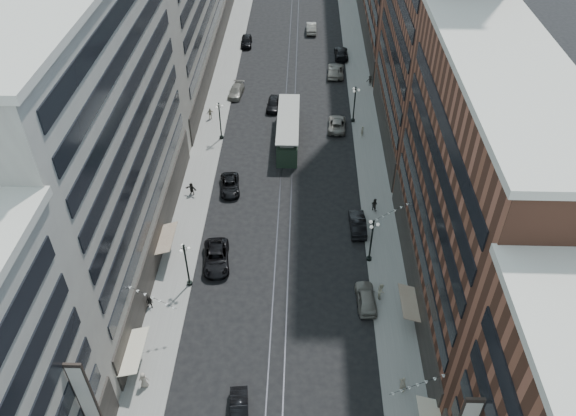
# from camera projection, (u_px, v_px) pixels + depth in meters

# --- Properties ---
(ground) EXTENTS (220.00, 220.00, 0.00)m
(ground) POSITION_uv_depth(u_px,v_px,m) (289.00, 121.00, 81.10)
(ground) COLOR black
(ground) RESTS_ON ground
(sidewalk_west) EXTENTS (4.00, 180.00, 0.15)m
(sidewalk_west) POSITION_uv_depth(u_px,v_px,m) (222.00, 87.00, 88.95)
(sidewalk_west) COLOR gray
(sidewalk_west) RESTS_ON ground
(sidewalk_east) EXTENTS (4.00, 180.00, 0.15)m
(sidewalk_east) POSITION_uv_depth(u_px,v_px,m) (360.00, 89.00, 88.47)
(sidewalk_east) COLOR gray
(sidewalk_east) RESTS_ON ground
(rail_west) EXTENTS (0.12, 180.00, 0.02)m
(rail_west) POSITION_uv_depth(u_px,v_px,m) (286.00, 88.00, 88.77)
(rail_west) COLOR #2D2D33
(rail_west) RESTS_ON ground
(rail_east) EXTENTS (0.12, 180.00, 0.02)m
(rail_east) POSITION_uv_depth(u_px,v_px,m) (295.00, 88.00, 88.74)
(rail_east) COLOR #2D2D33
(rail_east) RESTS_ON ground
(building_west_mid) EXTENTS (8.00, 36.00, 28.00)m
(building_west_mid) POSITION_uv_depth(u_px,v_px,m) (98.00, 140.00, 51.80)
(building_west_mid) COLOR #9D998B
(building_west_mid) RESTS_ON ground
(building_east_mid) EXTENTS (8.00, 30.00, 24.00)m
(building_east_mid) POSITION_uv_depth(u_px,v_px,m) (476.00, 198.00, 48.52)
(building_east_mid) COLOR brown
(building_east_mid) RESTS_ON ground
(lamppost_sw_far) EXTENTS (1.03, 1.14, 5.52)m
(lamppost_sw_far) POSITION_uv_depth(u_px,v_px,m) (186.00, 264.00, 54.82)
(lamppost_sw_far) COLOR black
(lamppost_sw_far) RESTS_ON sidewalk_west
(lamppost_sw_mid) EXTENTS (1.03, 1.14, 5.52)m
(lamppost_sw_mid) POSITION_uv_depth(u_px,v_px,m) (220.00, 120.00, 75.49)
(lamppost_sw_mid) COLOR black
(lamppost_sw_mid) RESTS_ON sidewalk_west
(lamppost_se_far) EXTENTS (1.03, 1.14, 5.52)m
(lamppost_se_far) POSITION_uv_depth(u_px,v_px,m) (371.00, 239.00, 57.48)
(lamppost_se_far) COLOR black
(lamppost_se_far) RESTS_ON sidewalk_east
(lamppost_se_mid) EXTENTS (1.03, 1.14, 5.52)m
(lamppost_se_mid) POSITION_uv_depth(u_px,v_px,m) (354.00, 103.00, 78.91)
(lamppost_se_mid) COLOR black
(lamppost_se_mid) RESTS_ON sidewalk_east
(streetcar) EXTENTS (2.90, 13.09, 3.62)m
(streetcar) POSITION_uv_depth(u_px,v_px,m) (288.00, 131.00, 76.05)
(streetcar) COLOR #213425
(streetcar) RESTS_ON ground
(car_2) EXTENTS (3.29, 5.99, 1.59)m
(car_2) POSITION_uv_depth(u_px,v_px,m) (216.00, 258.00, 58.68)
(car_2) COLOR black
(car_2) RESTS_ON ground
(car_4) EXTENTS (2.07, 4.67, 1.56)m
(car_4) POSITION_uv_depth(u_px,v_px,m) (366.00, 298.00, 54.50)
(car_4) COLOR slate
(car_4) RESTS_ON ground
(car_5) EXTENTS (1.91, 4.34, 1.39)m
(car_5) POSITION_uv_depth(u_px,v_px,m) (239.00, 411.00, 45.46)
(car_5) COLOR black
(car_5) RESTS_ON ground
(pedestrian_1) EXTENTS (0.88, 0.54, 1.71)m
(pedestrian_1) POSITION_uv_depth(u_px,v_px,m) (144.00, 380.00, 47.28)
(pedestrian_1) COLOR gray
(pedestrian_1) RESTS_ON sidewalk_west
(pedestrian_2) EXTENTS (0.81, 0.54, 1.53)m
(pedestrian_2) POSITION_uv_depth(u_px,v_px,m) (150.00, 302.00, 53.89)
(pedestrian_2) COLOR black
(pedestrian_2) RESTS_ON sidewalk_west
(pedestrian_4) EXTENTS (0.84, 1.15, 1.79)m
(pedestrian_4) POSITION_uv_depth(u_px,v_px,m) (403.00, 385.00, 46.87)
(pedestrian_4) COLOR beige
(pedestrian_4) RESTS_ON sidewalk_east
(car_7) EXTENTS (2.86, 5.14, 1.36)m
(car_7) POSITION_uv_depth(u_px,v_px,m) (230.00, 185.00, 68.37)
(car_7) COLOR black
(car_7) RESTS_ON ground
(car_8) EXTENTS (2.49, 5.06, 1.41)m
(car_8) POSITION_uv_depth(u_px,v_px,m) (236.00, 91.00, 86.53)
(car_8) COLOR slate
(car_8) RESTS_ON ground
(car_9) EXTENTS (2.08, 4.85, 1.63)m
(car_9) POSITION_uv_depth(u_px,v_px,m) (246.00, 41.00, 100.56)
(car_9) COLOR black
(car_9) RESTS_ON ground
(car_10) EXTENTS (1.82, 4.88, 1.59)m
(car_10) POSITION_uv_depth(u_px,v_px,m) (358.00, 224.00, 62.80)
(car_10) COLOR black
(car_10) RESTS_ON ground
(car_11) EXTENTS (2.73, 5.34, 1.44)m
(car_11) POSITION_uv_depth(u_px,v_px,m) (337.00, 124.00, 79.16)
(car_11) COLOR gray
(car_11) RESTS_ON ground
(car_12) EXTENTS (2.34, 5.64, 1.63)m
(car_12) POSITION_uv_depth(u_px,v_px,m) (341.00, 53.00, 96.75)
(car_12) COLOR black
(car_12) RESTS_ON ground
(car_13) EXTENTS (2.14, 4.67, 1.55)m
(car_13) POSITION_uv_depth(u_px,v_px,m) (273.00, 104.00, 83.38)
(car_13) COLOR black
(car_13) RESTS_ON ground
(car_14) EXTENTS (1.85, 5.20, 1.71)m
(car_14) POSITION_uv_depth(u_px,v_px,m) (311.00, 28.00, 105.08)
(car_14) COLOR gray
(car_14) RESTS_ON ground
(pedestrian_5) EXTENTS (1.56, 0.92, 1.62)m
(pedestrian_5) POSITION_uv_depth(u_px,v_px,m) (191.00, 189.00, 67.37)
(pedestrian_5) COLOR black
(pedestrian_5) RESTS_ON sidewalk_west
(pedestrian_6) EXTENTS (1.11, 0.78, 1.73)m
(pedestrian_6) POSITION_uv_depth(u_px,v_px,m) (210.00, 113.00, 80.80)
(pedestrian_6) COLOR #A8A28C
(pedestrian_6) RESTS_ON sidewalk_west
(pedestrian_7) EXTENTS (0.90, 0.82, 1.64)m
(pedestrian_7) POSITION_uv_depth(u_px,v_px,m) (374.00, 204.00, 65.11)
(pedestrian_7) COLOR black
(pedestrian_7) RESTS_ON sidewalk_east
(pedestrian_8) EXTENTS (0.69, 0.68, 1.60)m
(pedestrian_8) POSITION_uv_depth(u_px,v_px,m) (362.00, 131.00, 77.25)
(pedestrian_8) COLOR #A29E86
(pedestrian_8) RESTS_ON sidewalk_east
(pedestrian_9) EXTENTS (1.18, 0.75, 1.69)m
(pedestrian_9) POSITION_uv_depth(u_px,v_px,m) (370.00, 81.00, 88.54)
(pedestrian_9) COLOR black
(pedestrian_9) RESTS_ON sidewalk_east
(car_extra_0) EXTENTS (1.88, 4.60, 1.48)m
(car_extra_0) POSITION_uv_depth(u_px,v_px,m) (333.00, 72.00, 91.35)
(car_extra_0) COLOR slate
(car_extra_0) RESTS_ON ground
(car_extra_1) EXTENTS (2.88, 5.72, 1.55)m
(car_extra_1) POSITION_uv_depth(u_px,v_px,m) (336.00, 70.00, 91.77)
(car_extra_1) COLOR slate
(car_extra_1) RESTS_ON ground
(pedestrian_extra_0) EXTENTS (0.62, 0.94, 1.79)m
(pedestrian_extra_0) POSITION_uv_depth(u_px,v_px,m) (381.00, 291.00, 54.85)
(pedestrian_extra_0) COLOR beige
(pedestrian_extra_0) RESTS_ON sidewalk_east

